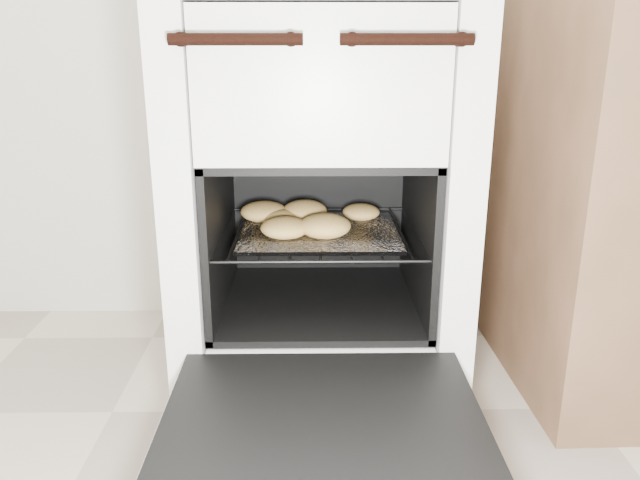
{
  "coord_description": "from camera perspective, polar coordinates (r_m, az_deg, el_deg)",
  "views": [
    {
      "loc": [
        0.09,
        -0.1,
        0.73
      ],
      "look_at": [
        0.1,
        1.06,
        0.37
      ],
      "focal_mm": 35.0,
      "sensor_mm": 36.0,
      "label": 1
    }
  ],
  "objects": [
    {
      "name": "stove",
      "position": [
        1.33,
        -0.08,
        3.66
      ],
      "size": [
        0.56,
        0.62,
        0.85
      ],
      "color": "white",
      "rests_on": "ground"
    },
    {
      "name": "oven_door",
      "position": [
        0.99,
        0.27,
        -16.26
      ],
      "size": [
        0.5,
        0.39,
        0.04
      ],
      "color": "black",
      "rests_on": "stove"
    },
    {
      "name": "oven_rack",
      "position": [
        1.28,
        -0.04,
        0.74
      ],
      "size": [
        0.4,
        0.39,
        0.01
      ],
      "color": "black",
      "rests_on": "stove"
    },
    {
      "name": "foil_sheet",
      "position": [
        1.26,
        -0.03,
        0.74
      ],
      "size": [
        0.31,
        0.28,
        0.01
      ],
      "primitive_type": "cube",
      "color": "white",
      "rests_on": "oven_rack"
    },
    {
      "name": "baked_rolls",
      "position": [
        1.28,
        -1.72,
        2.05
      ],
      "size": [
        0.32,
        0.25,
        0.05
      ],
      "color": "#DCB558",
      "rests_on": "foil_sheet"
    }
  ]
}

